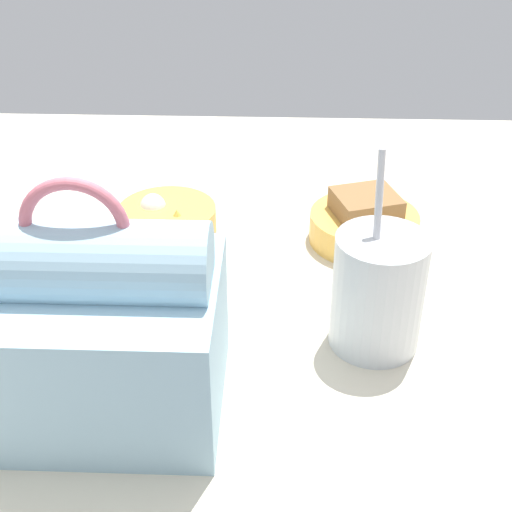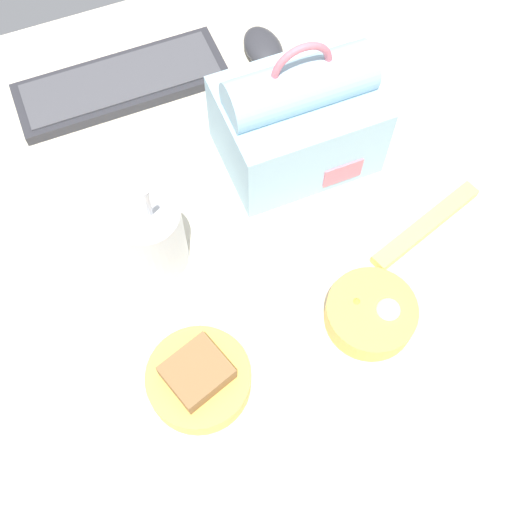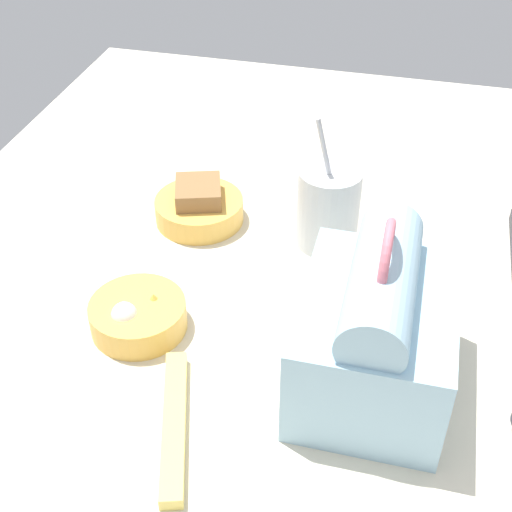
# 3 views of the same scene
# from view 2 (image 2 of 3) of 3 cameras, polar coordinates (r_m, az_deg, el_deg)

# --- Properties ---
(desk_surface) EXTENTS (1.40, 1.10, 0.02)m
(desk_surface) POSITION_cam_2_polar(r_m,az_deg,el_deg) (0.91, -1.38, -0.26)
(desk_surface) COLOR beige
(desk_surface) RESTS_ON ground
(keyboard) EXTENTS (0.34, 0.12, 0.02)m
(keyboard) POSITION_cam_2_polar(r_m,az_deg,el_deg) (1.09, -11.87, 14.81)
(keyboard) COLOR #2D2D33
(keyboard) RESTS_ON desk_surface
(lunch_bag) EXTENTS (0.22, 0.17, 0.22)m
(lunch_bag) POSITION_cam_2_polar(r_m,az_deg,el_deg) (0.94, 3.70, 12.09)
(lunch_bag) COLOR #9EC6DB
(lunch_bag) RESTS_ON desk_surface
(soup_cup) EXTENTS (0.09, 0.09, 0.20)m
(soup_cup) POSITION_cam_2_polar(r_m,az_deg,el_deg) (0.86, -9.26, 1.75)
(soup_cup) COLOR silver
(soup_cup) RESTS_ON desk_surface
(bento_bowl_sandwich) EXTENTS (0.13, 0.13, 0.06)m
(bento_bowl_sandwich) POSITION_cam_2_polar(r_m,az_deg,el_deg) (0.82, -5.12, -10.78)
(bento_bowl_sandwich) COLOR #EAB24C
(bento_bowl_sandwich) RESTS_ON desk_surface
(bento_bowl_snacks) EXTENTS (0.12, 0.12, 0.05)m
(bento_bowl_snacks) POSITION_cam_2_polar(r_m,az_deg,el_deg) (0.86, 10.15, -5.02)
(bento_bowl_snacks) COLOR #EAB24C
(bento_bowl_snacks) RESTS_ON desk_surface
(computer_mouse) EXTENTS (0.06, 0.10, 0.04)m
(computer_mouse) POSITION_cam_2_polar(r_m,az_deg,el_deg) (1.12, 0.66, 18.01)
(computer_mouse) COLOR #333338
(computer_mouse) RESTS_ON desk_surface
(chopstick_case) EXTENTS (0.20, 0.08, 0.02)m
(chopstick_case) POSITION_cam_2_polar(r_m,az_deg,el_deg) (0.95, 14.85, 2.63)
(chopstick_case) COLOR #EFD666
(chopstick_case) RESTS_ON desk_surface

